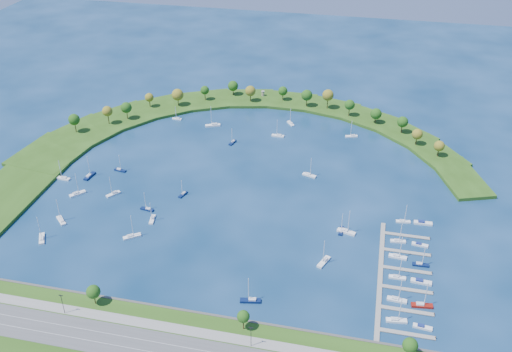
% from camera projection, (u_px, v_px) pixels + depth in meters
% --- Properties ---
extents(ground, '(700.00, 700.00, 0.00)m').
position_uv_depth(ground, '(246.00, 185.00, 324.69)').
color(ground, '#082847').
rests_on(ground, ground).
extents(south_shoreline, '(420.00, 43.10, 11.60)m').
position_uv_depth(south_shoreline, '(172.00, 349.00, 222.28)').
color(south_shoreline, '#294A13').
rests_on(south_shoreline, ground).
extents(breakwater, '(286.74, 247.64, 2.00)m').
position_uv_depth(breakwater, '(194.00, 137.00, 373.19)').
color(breakwater, '#294A13').
rests_on(breakwater, ground).
extents(breakwater_trees, '(239.05, 89.26, 14.40)m').
position_uv_depth(breakwater_trees, '(260.00, 104.00, 394.68)').
color(breakwater_trees, '#382314').
rests_on(breakwater_trees, breakwater).
extents(harbor_tower, '(2.60, 2.60, 3.83)m').
position_uv_depth(harbor_tower, '(263.00, 93.00, 425.71)').
color(harbor_tower, gray).
rests_on(harbor_tower, breakwater).
extents(dock_system, '(24.28, 82.00, 1.60)m').
position_uv_depth(dock_system, '(397.00, 278.00, 258.03)').
color(dock_system, gray).
rests_on(dock_system, ground).
extents(moored_boat_0, '(9.28, 4.09, 13.20)m').
position_uv_depth(moored_boat_0, '(251.00, 300.00, 245.29)').
color(moored_boat_0, '#0B1A45').
rests_on(moored_boat_0, ground).
extents(moored_boat_1, '(7.65, 3.30, 10.89)m').
position_uv_depth(moored_boat_1, '(120.00, 170.00, 337.83)').
color(moored_boat_1, '#0B1A45').
rests_on(moored_boat_1, ground).
extents(moored_boat_2, '(7.73, 3.21, 11.02)m').
position_uv_depth(moored_boat_2, '(147.00, 209.00, 303.58)').
color(moored_boat_2, '#0B1A45').
rests_on(moored_boat_2, ground).
extents(moored_boat_3, '(6.58, 7.98, 12.00)m').
position_uv_depth(moored_boat_3, '(113.00, 193.00, 316.01)').
color(moored_boat_3, white).
rests_on(moored_boat_3, ground).
extents(moored_boat_4, '(10.45, 6.76, 14.95)m').
position_uv_depth(moored_boat_4, '(213.00, 125.00, 387.77)').
color(moored_boat_4, white).
rests_on(moored_boat_4, ground).
extents(moored_boat_5, '(7.86, 8.61, 13.42)m').
position_uv_depth(moored_boat_5, '(77.00, 193.00, 316.09)').
color(moored_boat_5, white).
rests_on(moored_boat_5, ground).
extents(moored_boat_6, '(8.35, 2.60, 12.17)m').
position_uv_depth(moored_boat_6, '(278.00, 135.00, 375.02)').
color(moored_boat_6, white).
rests_on(moored_boat_6, ground).
extents(moored_boat_7, '(9.73, 4.86, 13.78)m').
position_uv_depth(moored_boat_7, '(346.00, 231.00, 286.67)').
color(moored_boat_7, white).
rests_on(moored_boat_7, ground).
extents(moored_boat_8, '(6.33, 7.76, 11.63)m').
position_uv_depth(moored_boat_8, '(291.00, 123.00, 390.21)').
color(moored_boat_8, white).
rests_on(moored_boat_8, ground).
extents(moored_boat_9, '(5.83, 9.48, 13.50)m').
position_uv_depth(moored_boat_9, '(324.00, 261.00, 267.01)').
color(moored_boat_9, white).
rests_on(moored_boat_9, ground).
extents(moored_boat_10, '(3.70, 9.39, 13.43)m').
position_uv_depth(moored_boat_10, '(90.00, 176.00, 331.99)').
color(moored_boat_10, '#0B1A45').
rests_on(moored_boat_10, ground).
extents(moored_boat_11, '(8.65, 4.78, 12.25)m').
position_uv_depth(moored_boat_11, '(309.00, 175.00, 332.92)').
color(moored_boat_11, white).
rests_on(moored_boat_11, ground).
extents(moored_boat_12, '(6.83, 2.21, 9.91)m').
position_uv_depth(moored_boat_12, '(177.00, 118.00, 396.65)').
color(moored_boat_12, white).
rests_on(moored_boat_12, ground).
extents(moored_boat_13, '(3.81, 7.05, 9.98)m').
position_uv_depth(moored_boat_13, '(183.00, 194.00, 315.77)').
color(moored_boat_13, '#0B1A45').
rests_on(moored_boat_13, ground).
extents(moored_boat_14, '(2.35, 7.37, 10.72)m').
position_uv_depth(moored_boat_14, '(341.00, 230.00, 287.48)').
color(moored_boat_14, '#0B1A45').
rests_on(moored_boat_14, ground).
extents(moored_boat_15, '(6.56, 9.07, 13.20)m').
position_uv_depth(moored_boat_15, '(42.00, 238.00, 281.84)').
color(moored_boat_15, white).
rests_on(moored_boat_15, ground).
extents(moored_boat_16, '(8.63, 7.35, 13.10)m').
position_uv_depth(moored_boat_16, '(132.00, 236.00, 283.34)').
color(moored_boat_16, white).
rests_on(moored_boat_16, ground).
extents(moored_boat_17, '(3.77, 7.63, 10.81)m').
position_uv_depth(moored_boat_17, '(233.00, 142.00, 367.23)').
color(moored_boat_17, '#0B1A45').
rests_on(moored_boat_17, ground).
extents(moored_boat_18, '(8.74, 3.13, 12.58)m').
position_uv_depth(moored_boat_18, '(63.00, 178.00, 329.85)').
color(moored_boat_18, white).
rests_on(moored_boat_18, ground).
extents(moored_boat_19, '(3.61, 8.15, 11.59)m').
position_uv_depth(moored_boat_19, '(152.00, 219.00, 295.72)').
color(moored_boat_19, white).
rests_on(moored_boat_19, ground).
extents(moored_boat_20, '(8.24, 7.95, 13.15)m').
position_uv_depth(moored_boat_20, '(61.00, 220.00, 294.72)').
color(moored_boat_20, white).
rests_on(moored_boat_20, ground).
extents(moored_boat_21, '(8.35, 4.59, 11.82)m').
position_uv_depth(moored_boat_21, '(352.00, 136.00, 374.43)').
color(moored_boat_21, white).
rests_on(moored_boat_21, ground).
extents(docked_boat_0, '(8.89, 3.58, 12.70)m').
position_uv_depth(docked_boat_0, '(396.00, 320.00, 235.49)').
color(docked_boat_0, white).
rests_on(docked_boat_0, ground).
extents(docked_boat_1, '(8.00, 3.04, 1.59)m').
position_uv_depth(docked_boat_1, '(422.00, 327.00, 232.62)').
color(docked_boat_1, white).
rests_on(docked_boat_1, ground).
extents(docked_boat_2, '(8.65, 2.99, 12.50)m').
position_uv_depth(docked_boat_2, '(397.00, 299.00, 245.74)').
color(docked_boat_2, white).
rests_on(docked_boat_2, ground).
extents(docked_boat_3, '(9.35, 3.64, 13.38)m').
position_uv_depth(docked_boat_3, '(422.00, 305.00, 242.81)').
color(docked_boat_3, maroon).
rests_on(docked_boat_3, ground).
extents(docked_boat_4, '(7.71, 2.23, 11.30)m').
position_uv_depth(docked_boat_4, '(397.00, 277.00, 257.92)').
color(docked_boat_4, white).
rests_on(docked_boat_4, ground).
extents(docked_boat_5, '(9.43, 3.26, 1.89)m').
position_uv_depth(docked_boat_5, '(421.00, 282.00, 255.50)').
color(docked_boat_5, white).
rests_on(docked_boat_5, ground).
extents(docked_boat_6, '(8.68, 3.12, 12.50)m').
position_uv_depth(docked_boat_6, '(398.00, 256.00, 270.16)').
color(docked_boat_6, white).
rests_on(docked_boat_6, ground).
extents(docked_boat_7, '(7.68, 2.42, 11.17)m').
position_uv_depth(docked_boat_7, '(421.00, 264.00, 265.38)').
color(docked_boat_7, '#0B1A45').
rests_on(docked_boat_7, ground).
extents(docked_boat_8, '(7.69, 2.89, 11.03)m').
position_uv_depth(docked_boat_8, '(398.00, 241.00, 280.33)').
color(docked_boat_8, white).
rests_on(docked_boat_8, ground).
extents(docked_boat_9, '(8.02, 3.09, 1.59)m').
position_uv_depth(docked_boat_9, '(420.00, 245.00, 278.11)').
color(docked_boat_9, white).
rests_on(docked_boat_9, ground).
extents(docked_boat_10, '(7.60, 3.09, 10.85)m').
position_uv_depth(docked_boat_10, '(403.00, 221.00, 294.19)').
color(docked_boat_10, white).
rests_on(docked_boat_10, ground).
extents(docked_boat_11, '(9.39, 2.89, 1.90)m').
position_uv_depth(docked_boat_11, '(423.00, 223.00, 293.12)').
color(docked_boat_11, white).
rests_on(docked_boat_11, ground).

